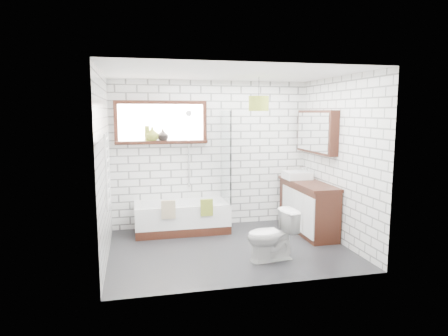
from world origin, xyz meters
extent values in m
cube|color=black|center=(0.00, 0.00, -0.01)|extent=(3.40, 2.60, 0.01)
cube|color=white|center=(0.00, 0.00, 2.50)|extent=(3.40, 2.60, 0.01)
cube|color=white|center=(0.00, 1.30, 1.25)|extent=(3.40, 0.01, 2.50)
cube|color=white|center=(0.00, -1.30, 1.25)|extent=(3.40, 0.01, 2.50)
cube|color=white|center=(-1.70, 0.00, 1.25)|extent=(0.01, 2.60, 2.50)
cube|color=white|center=(1.70, 0.00, 1.25)|extent=(0.01, 2.60, 2.50)
cube|color=black|center=(-0.85, 1.26, 1.80)|extent=(1.52, 0.16, 0.68)
cube|color=white|center=(-1.66, 0.00, 1.20)|extent=(0.06, 0.52, 1.00)
cube|color=black|center=(1.62, 0.60, 1.65)|extent=(0.16, 1.20, 0.70)
cylinder|color=silver|center=(-0.40, 1.26, 1.35)|extent=(0.02, 0.02, 1.30)
cube|color=white|center=(-0.57, 0.96, 0.25)|extent=(1.52, 0.67, 0.49)
cube|color=white|center=(0.17, 0.96, 1.24)|extent=(0.02, 0.72, 1.50)
cube|color=olive|center=(-0.21, 0.63, 0.47)|extent=(0.20, 0.05, 0.27)
cube|color=tan|center=(-0.82, 0.63, 0.47)|extent=(0.22, 0.05, 0.29)
cube|color=black|center=(1.46, 0.52, 0.42)|extent=(0.47, 1.46, 0.84)
cube|color=white|center=(1.40, 0.85, 0.90)|extent=(0.43, 0.38, 0.13)
cylinder|color=silver|center=(1.56, 0.85, 0.96)|extent=(0.03, 0.03, 0.15)
imported|color=white|center=(0.45, -0.57, 0.34)|extent=(0.46, 0.71, 0.68)
imported|color=olive|center=(-1.00, 1.23, 1.59)|extent=(0.26, 0.26, 0.23)
imported|color=black|center=(-0.83, 1.23, 1.58)|extent=(0.24, 0.24, 0.20)
cylinder|color=olive|center=(-1.09, 1.23, 1.60)|extent=(0.10, 0.10, 0.25)
cylinder|color=olive|center=(0.56, 0.41, 2.10)|extent=(0.31, 0.31, 0.23)
camera|label=1|loc=(-1.32, -5.44, 1.97)|focal=32.00mm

